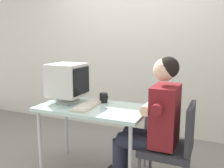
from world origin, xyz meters
TOP-DOWN VIEW (x-y plane):
  - wall_back at (0.30, 1.40)m, footprint 8.00×0.10m
  - desk at (0.00, 0.00)m, footprint 1.12×0.61m
  - crt_monitor at (-0.33, 0.05)m, footprint 0.36×0.37m
  - keyboard at (-0.04, -0.02)m, footprint 0.18×0.48m
  - office_chair at (0.83, -0.02)m, footprint 0.44×0.44m
  - person_seated at (0.64, -0.02)m, footprint 0.71×0.58m
  - desk_mug at (0.03, 0.19)m, footprint 0.09×0.10m

SIDE VIEW (x-z plane):
  - office_chair at x=0.83m, z-range 0.05..0.90m
  - desk at x=0.00m, z-range 0.30..1.03m
  - person_seated at x=0.64m, z-range 0.05..1.31m
  - keyboard at x=-0.04m, z-range 0.73..0.76m
  - desk_mug at x=0.03m, z-range 0.73..0.83m
  - crt_monitor at x=-0.33m, z-range 0.76..1.18m
  - wall_back at x=0.30m, z-range 0.00..3.00m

